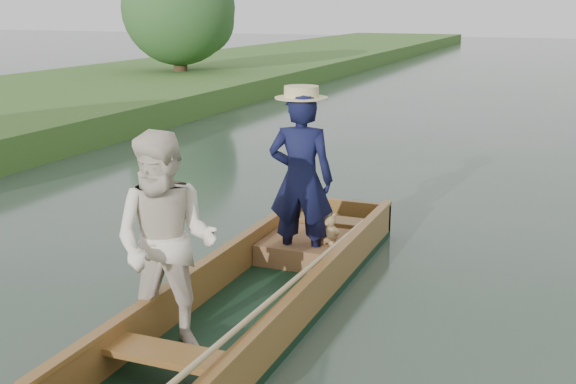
% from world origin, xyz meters
% --- Properties ---
extents(ground, '(120.00, 120.00, 0.00)m').
position_xyz_m(ground, '(0.00, 0.00, 0.00)').
color(ground, '#283D30').
rests_on(ground, ground).
extents(punt, '(1.33, 5.11, 1.90)m').
position_xyz_m(punt, '(-0.11, -0.12, 0.64)').
color(punt, black).
rests_on(punt, ground).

